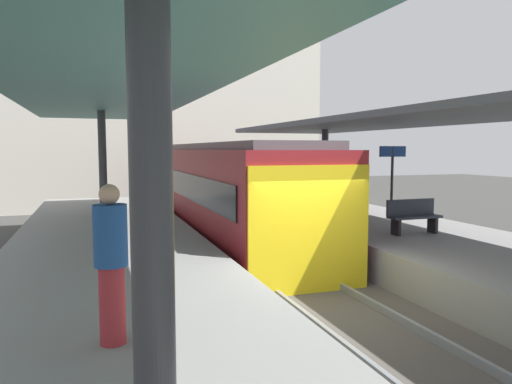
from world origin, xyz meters
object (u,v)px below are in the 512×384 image
(passenger_mid_platform, at_px, (326,193))
(passenger_near_bench, at_px, (111,262))
(commuter_train, at_px, (222,190))
(platform_bench, at_px, (413,215))
(platform_sign, at_px, (392,166))

(passenger_mid_platform, bearing_deg, passenger_near_bench, -131.59)
(commuter_train, relative_size, platform_bench, 9.86)
(commuter_train, relative_size, platform_sign, 6.25)
(platform_sign, bearing_deg, passenger_mid_platform, 176.20)
(commuter_train, distance_m, platform_sign, 5.59)
(commuter_train, distance_m, passenger_mid_platform, 3.85)
(passenger_near_bench, bearing_deg, passenger_mid_platform, 48.41)
(commuter_train, xyz_separation_m, platform_bench, (3.48, -5.56, -0.26))
(platform_bench, bearing_deg, platform_sign, 66.78)
(platform_bench, height_order, passenger_near_bench, passenger_near_bench)
(platform_sign, distance_m, passenger_mid_platform, 2.30)
(passenger_near_bench, height_order, passenger_mid_platform, passenger_near_bench)
(platform_bench, xyz_separation_m, passenger_near_bench, (-7.42, -4.57, 0.45))
(commuter_train, bearing_deg, passenger_near_bench, -111.26)
(passenger_near_bench, bearing_deg, platform_bench, 31.63)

